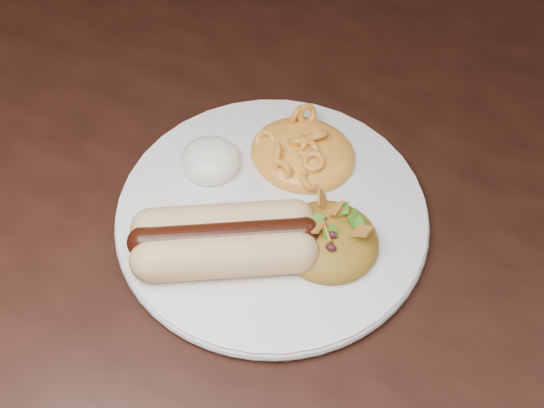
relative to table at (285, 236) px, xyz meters
The scene contains 7 objects.
table is the anchor object (origin of this frame).
plate 0.11m from the table, 77.05° to the right, with size 0.26×0.26×0.01m, color white.
hotdog 0.16m from the table, 91.49° to the right, with size 0.12×0.12×0.03m.
mac_and_cheese 0.13m from the table, 70.95° to the left, with size 0.09×0.09×0.04m, color gold.
sour_cream 0.14m from the table, 153.03° to the right, with size 0.05×0.05×0.03m, color white.
taco_salad 0.15m from the table, 39.74° to the right, with size 0.08×0.08×0.04m.
fork 0.14m from the table, 134.74° to the right, with size 0.02×0.13×0.00m, color white.
Camera 1 is at (0.19, -0.38, 1.28)m, focal length 50.00 mm.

